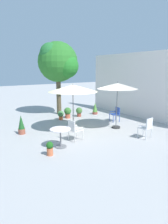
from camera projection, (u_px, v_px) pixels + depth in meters
ground_plane at (84, 130)px, 9.87m from camera, size 60.00×60.00×0.00m
villa_facade at (144, 86)px, 12.04m from camera, size 9.29×0.30×4.05m
shade_tree at (59, 62)px, 12.76m from camera, size 2.74×2.61×4.79m
patio_umbrella_0 at (73, 89)px, 9.52m from camera, size 2.41×2.41×2.34m
patio_umbrella_1 at (117, 86)px, 9.81m from camera, size 2.03×2.03×2.41m
cafe_table_0 at (61, 134)px, 7.65m from camera, size 0.82×0.82×0.75m
patio_chair_0 at (147, 126)px, 8.62m from camera, size 0.49×0.52×0.94m
patio_chair_1 at (74, 129)px, 8.36m from camera, size 0.53×0.54×0.92m
patio_chair_2 at (116, 113)px, 11.50m from camera, size 0.58×0.55×0.84m
potted_plant_0 at (68, 112)px, 12.30m from camera, size 0.45×0.45×0.67m
potted_plant_1 at (50, 148)px, 6.96m from camera, size 0.26×0.26×0.51m
potted_plant_2 at (61, 115)px, 11.88m from camera, size 0.37×0.37×0.56m
potted_plant_3 at (95, 109)px, 13.37m from camera, size 0.36×0.36×0.80m
potted_plant_4 at (79, 111)px, 12.69m from camera, size 0.41×0.41×0.60m
potted_plant_5 at (21, 125)px, 9.24m from camera, size 0.32×0.32×0.92m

